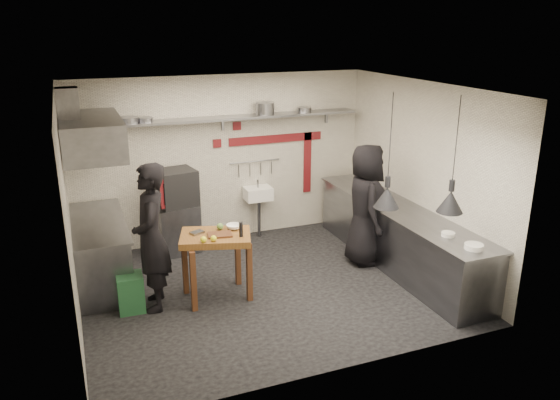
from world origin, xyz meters
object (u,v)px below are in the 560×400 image
object	(u,v)px
oven_stand	(176,228)
combi_oven	(177,188)
chef_left	(151,238)
green_bin	(131,293)
chef_right	(366,205)
prep_table	(217,266)

from	to	relation	value
oven_stand	combi_oven	world-z (taller)	combi_oven
chef_left	green_bin	bearing A→B (deg)	-81.42
combi_oven	chef_right	bearing A→B (deg)	-38.84
prep_table	chef_right	world-z (taller)	chef_right
oven_stand	combi_oven	distance (m)	0.69
green_bin	chef_left	distance (m)	0.79
oven_stand	chef_left	world-z (taller)	chef_left
combi_oven	chef_left	bearing A→B (deg)	-120.83
prep_table	chef_left	xyz separation A→B (m)	(-0.83, 0.04, 0.52)
oven_stand	prep_table	size ratio (longest dim) A/B	0.87
combi_oven	chef_right	size ratio (longest dim) A/B	0.31
chef_right	oven_stand	bearing A→B (deg)	76.04
green_bin	chef_right	xyz separation A→B (m)	(3.59, 0.25, 0.69)
combi_oven	green_bin	xyz separation A→B (m)	(-0.99, -1.71, -0.84)
chef_left	chef_right	world-z (taller)	chef_left
chef_left	chef_right	distance (m)	3.29
oven_stand	green_bin	xyz separation A→B (m)	(-0.94, -1.73, -0.15)
green_bin	chef_right	distance (m)	3.67
combi_oven	green_bin	distance (m)	2.15
green_bin	chef_left	size ratio (longest dim) A/B	0.26
green_bin	prep_table	bearing A→B (deg)	-2.43
combi_oven	oven_stand	bearing A→B (deg)	150.54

